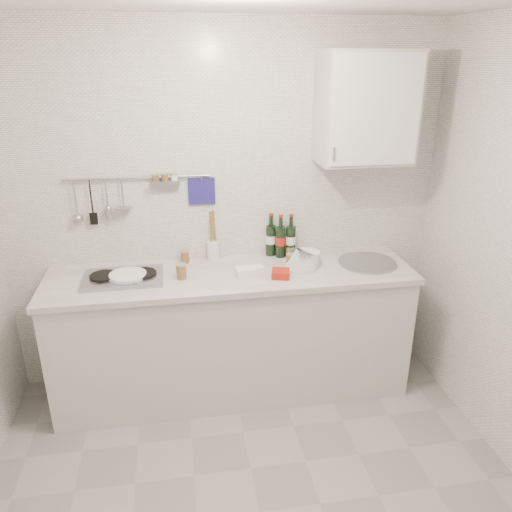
{
  "coord_description": "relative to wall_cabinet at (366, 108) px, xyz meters",
  "views": [
    {
      "loc": [
        -0.35,
        -1.92,
        2.26
      ],
      "look_at": [
        0.13,
        0.9,
        1.11
      ],
      "focal_mm": 35.0,
      "sensor_mm": 36.0,
      "label": 1
    }
  ],
  "objects": [
    {
      "name": "back_wall",
      "position": [
        -0.9,
        0.18,
        -0.7
      ],
      "size": [
        3.0,
        0.02,
        2.5
      ],
      "primitive_type": "cube",
      "color": "silver",
      "rests_on": "floor"
    },
    {
      "name": "counter",
      "position": [
        -0.89,
        -0.12,
        -1.52
      ],
      "size": [
        2.44,
        0.64,
        0.96
      ],
      "color": "beige",
      "rests_on": "floor"
    },
    {
      "name": "wall_rail",
      "position": [
        -1.5,
        0.15,
        -0.52
      ],
      "size": [
        0.98,
        0.09,
        0.34
      ],
      "color": "#93969B",
      "rests_on": "back_wall"
    },
    {
      "name": "wall_cabinet",
      "position": [
        0.0,
        0.0,
        0.0
      ],
      "size": [
        0.6,
        0.38,
        0.7
      ],
      "color": "beige",
      "rests_on": "back_wall"
    },
    {
      "name": "plate_stack_hob",
      "position": [
        -1.58,
        -0.15,
        -1.0
      ],
      "size": [
        0.26,
        0.26,
        0.05
      ],
      "rotation": [
        0.0,
        0.0,
        0.02
      ],
      "color": "#516BB8",
      "rests_on": "counter"
    },
    {
      "name": "plate_stack_sink",
      "position": [
        -0.4,
        -0.1,
        -0.98
      ],
      "size": [
        0.24,
        0.23,
        0.11
      ],
      "rotation": [
        0.0,
        0.0,
        0.19
      ],
      "color": "white",
      "rests_on": "counter"
    },
    {
      "name": "wine_bottles",
      "position": [
        -0.52,
        0.12,
        -0.87
      ],
      "size": [
        0.21,
        0.12,
        0.31
      ],
      "rotation": [
        0.0,
        0.0,
        -0.29
      ],
      "color": "black",
      "rests_on": "counter"
    },
    {
      "name": "butter_dish",
      "position": [
        -0.79,
        -0.18,
        -1.0
      ],
      "size": [
        0.2,
        0.12,
        0.06
      ],
      "primitive_type": "cube",
      "rotation": [
        0.0,
        0.0,
        0.15
      ],
      "color": "white",
      "rests_on": "counter"
    },
    {
      "name": "strawberry_punnet",
      "position": [
        -0.59,
        -0.24,
        -1.01
      ],
      "size": [
        0.14,
        0.14,
        0.05
      ],
      "primitive_type": "cube",
      "rotation": [
        0.0,
        0.0,
        -0.25
      ],
      "color": "red",
      "rests_on": "counter"
    },
    {
      "name": "utensil_crock",
      "position": [
        -1.0,
        0.13,
        -0.94
      ],
      "size": [
        0.09,
        0.09,
        0.37
      ],
      "rotation": [
        0.0,
        0.0,
        -0.37
      ],
      "color": "white",
      "rests_on": "counter"
    },
    {
      "name": "jar_a",
      "position": [
        -1.2,
        0.11,
        -0.98
      ],
      "size": [
        0.06,
        0.06,
        0.09
      ],
      "rotation": [
        0.0,
        0.0,
        -0.22
      ],
      "color": "brown",
      "rests_on": "counter"
    },
    {
      "name": "jar_b",
      "position": [
        -0.46,
        0.07,
        -0.99
      ],
      "size": [
        0.06,
        0.06,
        0.07
      ],
      "rotation": [
        0.0,
        0.0,
        -0.36
      ],
      "color": "brown",
      "rests_on": "counter"
    },
    {
      "name": "jar_c",
      "position": [
        -0.48,
        -0.03,
        -0.99
      ],
      "size": [
        0.06,
        0.06,
        0.07
      ],
      "rotation": [
        0.0,
        0.0,
        0.29
      ],
      "color": "brown",
      "rests_on": "counter"
    },
    {
      "name": "jar_d",
      "position": [
        -1.23,
        -0.16,
        -0.98
      ],
      "size": [
        0.07,
        0.07,
        0.1
      ],
      "rotation": [
        0.0,
        0.0,
        0.28
      ],
      "color": "brown",
      "rests_on": "counter"
    }
  ]
}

